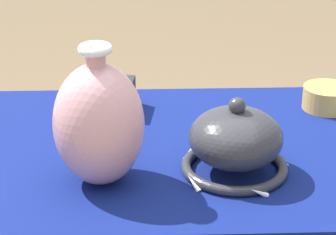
{
  "coord_description": "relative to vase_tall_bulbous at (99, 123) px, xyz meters",
  "views": [
    {
      "loc": [
        -0.04,
        -1.38,
        1.42
      ],
      "look_at": [
        0.01,
        -0.1,
        0.84
      ],
      "focal_mm": 70.0,
      "sensor_mm": 36.0,
      "label": 1
    }
  ],
  "objects": [
    {
      "name": "display_table",
      "position": [
        0.14,
        0.14,
        -0.2
      ],
      "size": [
        1.33,
        0.73,
        0.72
      ],
      "color": "#38383D",
      "rests_on": "ground_plane"
    },
    {
      "name": "vase_dome_bell",
      "position": [
        0.29,
        0.03,
        -0.07
      ],
      "size": [
        0.24,
        0.25,
        0.18
      ],
      "color": "#2D2D33",
      "rests_on": "display_table"
    },
    {
      "name": "mosaic_tile_box",
      "position": [
        -0.01,
        0.38,
        -0.1
      ],
      "size": [
        0.16,
        0.14,
        0.08
      ],
      "rotation": [
        0.0,
        0.0,
        -0.14
      ],
      "color": "#232328",
      "rests_on": "display_table"
    },
    {
      "name": "pot_squat_ochre",
      "position": [
        0.58,
        0.37,
        -0.1
      ],
      "size": [
        0.13,
        0.13,
        0.06
      ],
      "primitive_type": "cylinder",
      "color": "gold",
      "rests_on": "display_table"
    },
    {
      "name": "vase_tall_bulbous",
      "position": [
        0.0,
        0.0,
        0.0
      ],
      "size": [
        0.19,
        0.19,
        0.31
      ],
      "color": "#D19399",
      "rests_on": "display_table"
    }
  ]
}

